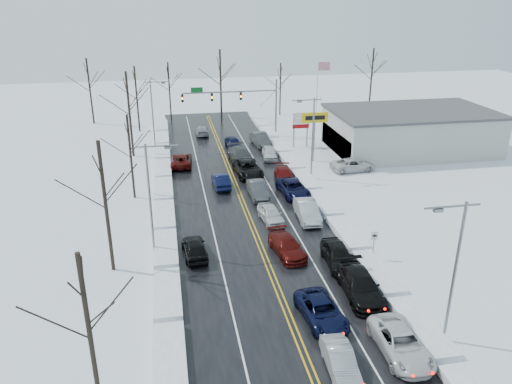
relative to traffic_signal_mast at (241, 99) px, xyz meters
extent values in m
plane|color=silver|center=(-3.45, -27.99, -5.48)|extent=(160.00, 160.00, 0.00)
cube|color=black|center=(-3.45, -25.99, -5.47)|extent=(14.00, 84.00, 0.01)
cube|color=white|center=(-11.05, -25.99, -5.48)|extent=(1.85, 72.00, 0.56)
cube|color=white|center=(4.15, -25.99, -5.48)|extent=(1.85, 72.00, 0.56)
cylinder|color=slate|center=(5.05, 0.01, -1.48)|extent=(0.24, 0.24, 8.00)
cylinder|color=slate|center=(-1.45, 0.01, 1.02)|extent=(13.00, 0.18, 0.18)
cylinder|color=slate|center=(3.85, 0.01, -0.08)|extent=(2.33, 0.10, 2.33)
cube|color=#0C591E|center=(-5.95, 0.01, 1.42)|extent=(1.60, 0.08, 0.70)
cube|color=black|center=(0.05, 0.01, 0.37)|extent=(0.32, 0.25, 1.05)
sphere|color=#3F0705|center=(0.05, -0.15, 0.67)|extent=(0.20, 0.20, 0.20)
sphere|color=orange|center=(0.05, -0.15, 0.37)|extent=(0.22, 0.22, 0.22)
sphere|color=black|center=(0.05, -0.15, 0.07)|extent=(0.20, 0.20, 0.20)
cube|color=black|center=(-3.95, 0.01, 0.37)|extent=(0.32, 0.25, 1.05)
sphere|color=#3F0705|center=(-3.95, -0.15, 0.67)|extent=(0.20, 0.20, 0.20)
sphere|color=orange|center=(-3.95, -0.15, 0.37)|extent=(0.22, 0.22, 0.22)
sphere|color=black|center=(-3.95, -0.15, 0.07)|extent=(0.20, 0.20, 0.20)
cube|color=black|center=(-7.95, 0.01, 0.37)|extent=(0.32, 0.25, 1.05)
sphere|color=#3F0705|center=(-7.95, -0.15, 0.67)|extent=(0.20, 0.20, 0.20)
sphere|color=orange|center=(-7.95, -0.15, 0.37)|extent=(0.22, 0.22, 0.22)
sphere|color=black|center=(-7.95, -0.15, 0.07)|extent=(0.20, 0.20, 0.20)
cylinder|color=slate|center=(7.05, -11.99, -2.68)|extent=(0.20, 0.20, 5.60)
cube|color=yellow|center=(7.05, -11.99, -0.08)|extent=(3.20, 0.30, 1.20)
cube|color=black|center=(7.05, -12.16, -0.08)|extent=(2.40, 0.04, 0.50)
cylinder|color=slate|center=(6.15, -5.99, -3.48)|extent=(0.16, 0.16, 4.00)
cylinder|color=slate|center=(7.95, -5.99, -3.48)|extent=(0.16, 0.16, 4.00)
cube|color=white|center=(7.05, -5.99, -1.18)|extent=(2.20, 0.22, 0.70)
cube|color=white|center=(7.05, -5.99, -1.98)|extent=(2.20, 0.22, 0.70)
cube|color=#980B0F|center=(7.05, -5.99, -2.68)|extent=(2.20, 0.22, 0.50)
cylinder|color=slate|center=(4.75, -35.99, -4.38)|extent=(0.08, 0.08, 2.20)
cube|color=white|center=(4.75, -35.99, -3.48)|extent=(0.55, 0.05, 0.70)
cube|color=black|center=(4.75, -36.03, -3.48)|extent=(0.35, 0.02, 0.15)
cylinder|color=silver|center=(11.55, 2.01, -0.48)|extent=(0.14, 0.14, 10.00)
cube|color=#A8A8A3|center=(20.55, -9.99, -2.98)|extent=(20.00, 12.00, 5.00)
cube|color=#262628|center=(10.60, -9.99, -3.88)|extent=(0.10, 11.00, 2.80)
cube|color=#3F3F42|center=(20.55, -9.99, -0.33)|extent=(20.40, 12.40, 0.30)
cylinder|color=slate|center=(5.05, -45.99, -0.98)|extent=(0.18, 0.18, 9.00)
cylinder|color=slate|center=(4.25, -45.99, 3.32)|extent=(3.20, 0.12, 0.12)
cube|color=slate|center=(3.45, -45.99, 3.17)|extent=(0.50, 0.25, 0.18)
cylinder|color=slate|center=(5.05, -17.99, -0.98)|extent=(0.18, 0.18, 9.00)
cylinder|color=slate|center=(4.25, -17.99, 3.32)|extent=(3.20, 0.12, 0.12)
cube|color=slate|center=(3.45, -17.99, 3.17)|extent=(0.50, 0.25, 0.18)
cylinder|color=slate|center=(-11.95, -31.99, -0.98)|extent=(0.18, 0.18, 9.00)
cylinder|color=slate|center=(-11.15, -31.99, 3.32)|extent=(3.20, 0.12, 0.12)
cube|color=slate|center=(-10.35, -31.99, 3.17)|extent=(0.50, 0.25, 0.18)
cylinder|color=slate|center=(-11.95, -3.99, -0.98)|extent=(0.18, 0.18, 9.00)
cylinder|color=slate|center=(-11.15, -3.99, 3.32)|extent=(3.20, 0.12, 0.12)
cube|color=slate|center=(-10.35, -3.99, 3.17)|extent=(0.50, 0.25, 0.18)
cylinder|color=#2D231C|center=(-14.45, -47.99, -0.98)|extent=(0.24, 0.24, 9.00)
cylinder|color=#2D231C|center=(-14.95, -33.99, -0.48)|extent=(0.27, 0.27, 10.00)
cylinder|color=#2D231C|center=(-13.95, -19.99, -1.23)|extent=(0.23, 0.23, 8.50)
cylinder|color=#2D231C|center=(-14.65, -5.99, -0.23)|extent=(0.28, 0.28, 10.50)
cylinder|color=#2D231C|center=(-14.25, 6.01, -0.73)|extent=(0.25, 0.25, 9.50)
cylinder|color=#2D231C|center=(-21.45, 12.01, -0.48)|extent=(0.27, 0.27, 10.00)
cylinder|color=#2D231C|center=(-9.45, 13.01, -0.98)|extent=(0.24, 0.24, 9.00)
cylinder|color=#2D231C|center=(-1.45, 11.01, 0.02)|extent=(0.29, 0.29, 11.00)
cylinder|color=#2D231C|center=(8.55, 12.51, -1.23)|extent=(0.23, 0.23, 8.50)
cylinder|color=#2D231C|center=(24.55, 13.01, -0.23)|extent=(0.28, 0.28, 10.50)
imported|color=#A1A4A9|center=(-1.88, -47.29, -5.48)|extent=(1.61, 4.09, 1.32)
imported|color=black|center=(-1.53, -42.79, -5.48)|extent=(2.73, 5.10, 1.36)
imported|color=#490C09|center=(-1.63, -34.04, -5.48)|extent=(2.61, 5.07, 1.41)
imported|color=silver|center=(-1.61, -27.88, -5.48)|extent=(2.10, 4.28, 1.41)
imported|color=#3A3C3E|center=(-1.71, -22.00, -5.48)|extent=(1.70, 4.71, 1.54)
imported|color=black|center=(-1.63, -15.59, -5.48)|extent=(2.99, 5.99, 1.63)
imported|color=#3A3C3F|center=(-1.73, -10.83, -5.48)|extent=(2.93, 6.04, 1.69)
imported|color=black|center=(-1.79, -5.18, -5.48)|extent=(2.23, 4.54, 1.49)
imported|color=silver|center=(2.00, -46.58, -5.48)|extent=(2.45, 5.21, 1.44)
imported|color=black|center=(1.89, -40.59, -5.48)|extent=(2.51, 5.68, 1.62)
imported|color=black|center=(1.77, -36.39, -5.48)|extent=(2.17, 4.88, 1.63)
imported|color=#B0B2B9|center=(1.73, -28.08, -5.48)|extent=(1.99, 5.04, 1.63)
imported|color=black|center=(1.93, -22.24, -5.48)|extent=(2.83, 5.50, 1.49)
imported|color=#540B0B|center=(1.94, -18.11, -5.48)|extent=(2.58, 5.00, 1.39)
imported|color=silver|center=(2.00, -10.14, -5.48)|extent=(2.26, 4.47, 1.46)
imported|color=#383B3D|center=(1.98, -4.40, -5.48)|extent=(2.31, 5.24, 1.67)
imported|color=black|center=(-5.06, -18.68, -5.48)|extent=(1.73, 4.49, 1.46)
imported|color=#4C0C0A|center=(-8.86, -10.97, -5.48)|extent=(2.77, 5.34, 1.44)
imported|color=#93969A|center=(-5.31, 2.45, -5.48)|extent=(2.01, 4.62, 1.32)
imported|color=black|center=(-8.80, -33.12, -5.48)|extent=(2.04, 4.50, 1.50)
imported|color=silver|center=(10.55, -16.29, -5.48)|extent=(5.40, 2.86, 1.45)
imported|color=#46494C|center=(13.48, -12.63, -5.48)|extent=(2.56, 5.16, 1.44)
imported|color=black|center=(11.66, -6.01, -5.48)|extent=(2.12, 4.60, 1.53)
camera|label=1|loc=(-10.34, -67.80, 13.92)|focal=35.00mm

